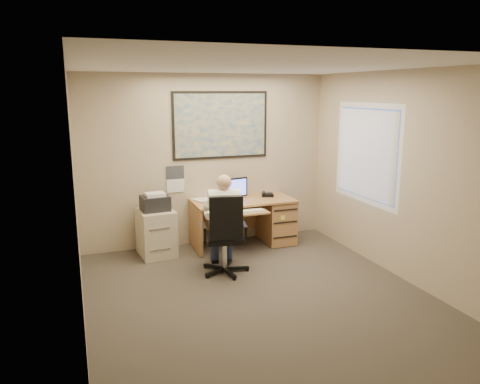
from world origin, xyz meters
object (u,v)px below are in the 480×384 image
object	(u,v)px
office_chair	(227,250)
person	(224,224)
desk	(262,217)
filing_cabinet	(156,228)

from	to	relation	value
office_chair	person	distance (m)	0.36
desk	office_chair	xyz separation A→B (m)	(-0.96, -1.06, -0.11)
office_chair	person	xyz separation A→B (m)	(-0.01, 0.08, 0.35)
filing_cabinet	person	xyz separation A→B (m)	(0.76, -0.97, 0.26)
desk	office_chair	distance (m)	1.43
filing_cabinet	person	bearing A→B (deg)	-57.43
filing_cabinet	office_chair	bearing A→B (deg)	-59.23
desk	filing_cabinet	world-z (taller)	desk
filing_cabinet	office_chair	xyz separation A→B (m)	(0.77, -1.05, -0.09)
desk	office_chair	bearing A→B (deg)	-131.99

